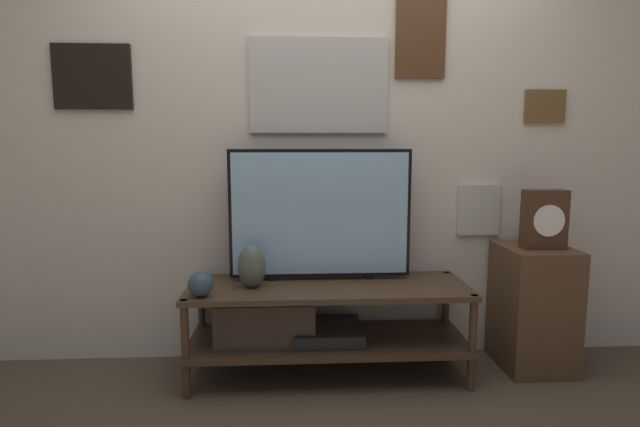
{
  "coord_description": "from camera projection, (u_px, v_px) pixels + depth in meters",
  "views": [
    {
      "loc": [
        -0.19,
        -2.27,
        1.24
      ],
      "look_at": [
        -0.04,
        0.29,
        0.88
      ],
      "focal_mm": 28.0,
      "sensor_mm": 36.0,
      "label": 1
    }
  ],
  "objects": [
    {
      "name": "vase_round_glass",
      "position": [
        201.0,
        284.0,
        2.44
      ],
      "size": [
        0.13,
        0.13,
        0.13
      ],
      "color": "#2D4251",
      "rests_on": "media_console"
    },
    {
      "name": "ground_plane",
      "position": [
        332.0,
        401.0,
        2.43
      ],
      "size": [
        12.0,
        12.0,
        0.0
      ],
      "primitive_type": "plane",
      "color": "#4C3D2D"
    },
    {
      "name": "mantel_clock",
      "position": [
        544.0,
        219.0,
        2.67
      ],
      "size": [
        0.22,
        0.11,
        0.32
      ],
      "color": "#422819",
      "rests_on": "side_table"
    },
    {
      "name": "media_console",
      "position": [
        306.0,
        318.0,
        2.67
      ],
      "size": [
        1.48,
        0.51,
        0.5
      ],
      "color": "#422D1E",
      "rests_on": "ground_plane"
    },
    {
      "name": "television",
      "position": [
        320.0,
        214.0,
        2.71
      ],
      "size": [
        0.99,
        0.05,
        0.72
      ],
      "color": "black",
      "rests_on": "media_console"
    },
    {
      "name": "wall_back",
      "position": [
        325.0,
        124.0,
        2.83
      ],
      "size": [
        6.4,
        0.08,
        2.7
      ],
      "color": "beige",
      "rests_on": "ground_plane"
    },
    {
      "name": "vase_urn_stoneware",
      "position": [
        252.0,
        266.0,
        2.59
      ],
      "size": [
        0.14,
        0.12,
        0.23
      ],
      "color": "#4C5647",
      "rests_on": "media_console"
    },
    {
      "name": "side_table",
      "position": [
        533.0,
        307.0,
        2.78
      ],
      "size": [
        0.36,
        0.42,
        0.68
      ],
      "color": "#513823",
      "rests_on": "ground_plane"
    }
  ]
}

